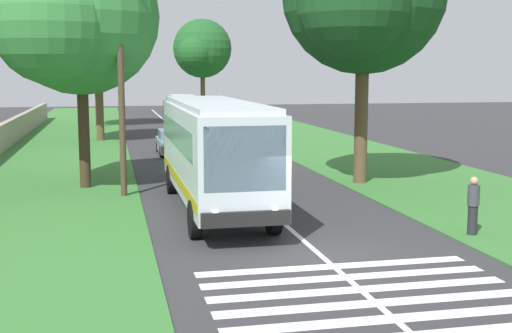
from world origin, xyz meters
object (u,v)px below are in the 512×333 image
roadside_tree_right_1 (201,50)px  utility_pole (121,81)px  trailing_car_3 (192,120)px  trailing_minibus_0 (183,106)px  roadside_tree_left_1 (94,41)px  coach_bus (214,148)px  trailing_car_1 (219,133)px  roadside_tree_left_2 (75,21)px  pedestrian (473,205)px  roadside_tree_left_0 (93,30)px  trailing_car_2 (201,125)px  trailing_car_0 (173,143)px

roadside_tree_right_1 → utility_pole: bearing=169.3°
trailing_car_3 → roadside_tree_right_1: bearing=-9.7°
trailing_minibus_0 → roadside_tree_left_1: roadside_tree_left_1 is taller
coach_bus → trailing_car_3: (34.41, -3.39, -1.48)m
roadside_tree_left_1 → utility_pole: (-21.80, -1.32, -2.42)m
trailing_car_1 → roadside_tree_right_1: 36.75m
coach_bus → roadside_tree_left_2: (5.53, 4.66, 4.55)m
trailing_minibus_0 → roadside_tree_right_1: (15.80, -3.90, 5.72)m
trailing_minibus_0 → pedestrian: 47.12m
trailing_minibus_0 → roadside_tree_left_2: roadside_tree_left_2 is taller
coach_bus → roadside_tree_left_0: roadside_tree_left_0 is taller
trailing_car_2 → trailing_car_3: same height
coach_bus → roadside_tree_left_1: (24.92, 4.30, 4.66)m
roadside_tree_right_1 → utility_pole: 55.39m
roadside_tree_left_2 → utility_pole: roadside_tree_left_2 is taller
trailing_car_2 → roadside_tree_left_0: (8.48, 8.01, 7.58)m
trailing_car_1 → trailing_minibus_0: size_ratio=0.72×
coach_bus → roadside_tree_left_0: size_ratio=0.95×
trailing_car_2 → trailing_car_1: bearing=-178.4°
coach_bus → roadside_tree_left_2: size_ratio=1.11×
utility_pole → trailing_minibus_0: bearing=-9.4°
coach_bus → trailing_car_3: 34.61m
trailing_car_1 → roadside_tree_left_1: (3.42, 7.91, 6.14)m
roadside_tree_left_0 → roadside_tree_left_1: size_ratio=1.16×
roadside_tree_left_1 → utility_pole: roadside_tree_left_1 is taller
roadside_tree_left_2 → utility_pole: 3.74m
roadside_tree_left_1 → trailing_car_0: bearing=-153.1°
roadside_tree_left_1 → roadside_tree_left_2: bearing=178.9°
trailing_car_3 → roadside_tree_left_2: bearing=164.4°
trailing_car_2 → trailing_car_3: 5.47m
pedestrian → trailing_car_0: bearing=17.0°
roadside_tree_left_0 → utility_pole: 34.56m
trailing_car_2 → roadside_tree_right_1: roadside_tree_right_1 is taller
roadside_tree_right_1 → pedestrian: (-62.80, 0.59, -6.36)m
trailing_car_0 → utility_pole: (-13.09, 3.10, 3.72)m
coach_bus → pedestrian: (-5.34, -6.73, -1.24)m
trailing_car_0 → trailing_car_3: bearing=-10.2°
trailing_car_3 → roadside_tree_right_1: size_ratio=0.40×
roadside_tree_left_2 → pedestrian: 16.77m
roadside_tree_left_2 → pedestrian: size_ratio=5.92×
trailing_minibus_0 → roadside_tree_left_1: 19.17m
roadside_tree_right_1 → coach_bus: bearing=172.7°
trailing_car_3 → pedestrian: pedestrian is taller
trailing_car_3 → pedestrian: bearing=-175.2°
pedestrian → trailing_minibus_0: bearing=4.0°
trailing_car_0 → trailing_car_1: size_ratio=1.00×
trailing_minibus_0 → roadside_tree_right_1: 17.25m
roadside_tree_left_1 → pedestrian: roadside_tree_left_1 is taller
trailing_car_2 → roadside_tree_left_2: 25.48m
roadside_tree_left_0 → trailing_car_3: bearing=-110.7°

